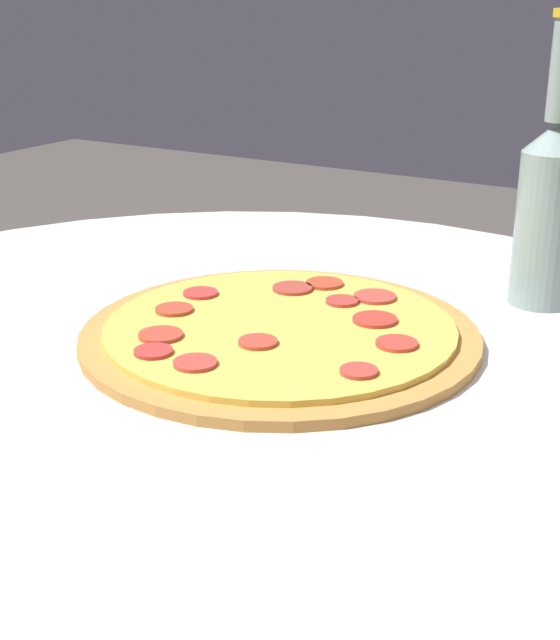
{
  "coord_description": "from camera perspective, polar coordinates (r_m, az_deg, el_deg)",
  "views": [
    {
      "loc": [
        -0.44,
        0.63,
        1.01
      ],
      "look_at": [
        -0.03,
        -0.05,
        0.72
      ],
      "focal_mm": 50.0,
      "sensor_mm": 36.0,
      "label": 1
    }
  ],
  "objects": [
    {
      "name": "table",
      "position": [
        0.9,
        -3.42,
        -11.25
      ],
      "size": [
        1.06,
        1.06,
        0.7
      ],
      "color": "silver",
      "rests_on": "ground_plane"
    },
    {
      "name": "pizza",
      "position": [
        0.84,
        0.01,
        -0.76
      ],
      "size": [
        0.38,
        0.38,
        0.02
      ],
      "color": "#B77F3D",
      "rests_on": "table"
    },
    {
      "name": "beer_bottle",
      "position": [
        0.95,
        16.88,
        7.21
      ],
      "size": [
        0.07,
        0.07,
        0.3
      ],
      "color": "gray",
      "rests_on": "table"
    }
  ]
}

